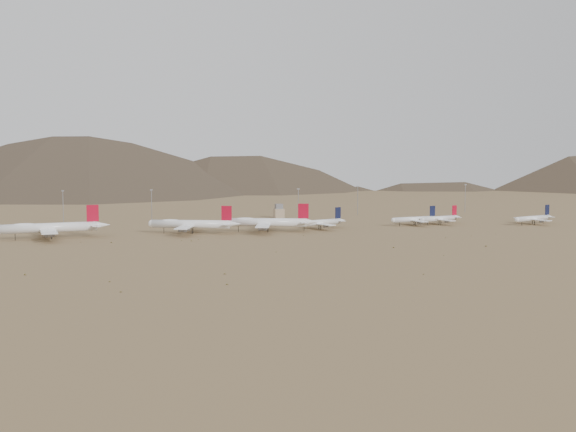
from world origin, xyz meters
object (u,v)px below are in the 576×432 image
object	(u,v)px
narrowbody_a	(320,222)
narrowbody_b	(415,219)
widebody_centre	(191,224)
control_tower	(279,212)
widebody_west	(50,228)
widebody_east	(267,222)

from	to	relation	value
narrowbody_a	narrowbody_b	world-z (taller)	narrowbody_a
widebody_centre	control_tower	world-z (taller)	widebody_centre
widebody_centre	narrowbody_a	xyz separation A→B (m)	(94.13, 2.10, -1.73)
widebody_west	widebody_east	distance (m)	145.12
widebody_west	widebody_centre	size ratio (longest dim) A/B	1.15
widebody_centre	narrowbody_b	distance (m)	172.57
widebody_centre	narrowbody_b	xyz separation A→B (m)	(172.34, 8.63, -2.00)
widebody_west	narrowbody_b	bearing A→B (deg)	-3.42
widebody_east	narrowbody_a	xyz separation A→B (m)	(41.62, 6.72, -1.98)
narrowbody_b	control_tower	distance (m)	119.28
narrowbody_a	widebody_centre	bearing A→B (deg)	160.93
narrowbody_b	control_tower	bearing A→B (deg)	127.54
widebody_west	widebody_centre	distance (m)	92.73
widebody_east	narrowbody_b	bearing A→B (deg)	23.99
narrowbody_a	widebody_east	bearing A→B (deg)	168.83
widebody_centre	narrowbody_b	size ratio (longest dim) A/B	1.42
control_tower	widebody_east	bearing A→B (deg)	-109.26
widebody_east	narrowbody_b	xyz separation A→B (m)	(119.84, 13.26, -2.24)
widebody_west	narrowbody_a	distance (m)	186.87
widebody_west	control_tower	bearing A→B (deg)	21.84
widebody_west	narrowbody_a	bearing A→B (deg)	-4.23
narrowbody_a	control_tower	size ratio (longest dim) A/B	3.70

